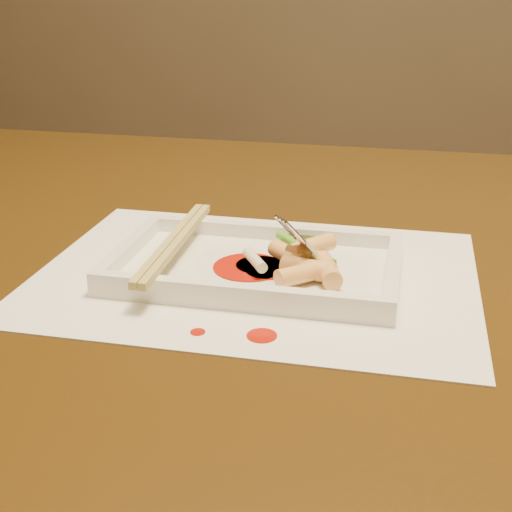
% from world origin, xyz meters
% --- Properties ---
extents(table, '(1.40, 0.90, 0.75)m').
position_xyz_m(table, '(0.00, 0.00, 0.65)').
color(table, black).
rests_on(table, ground).
extents(placemat, '(0.40, 0.30, 0.00)m').
position_xyz_m(placemat, '(-0.08, -0.07, 0.75)').
color(placemat, white).
rests_on(placemat, table).
extents(sauce_splatter_a, '(0.02, 0.02, 0.00)m').
position_xyz_m(sauce_splatter_a, '(-0.05, -0.19, 0.75)').
color(sauce_splatter_a, '#B11505').
rests_on(sauce_splatter_a, placemat).
extents(sauce_splatter_b, '(0.01, 0.01, 0.00)m').
position_xyz_m(sauce_splatter_b, '(-0.10, -0.19, 0.75)').
color(sauce_splatter_b, '#B11505').
rests_on(sauce_splatter_b, placemat).
extents(plate_base, '(0.26, 0.16, 0.01)m').
position_xyz_m(plate_base, '(-0.08, -0.07, 0.76)').
color(plate_base, white).
rests_on(plate_base, placemat).
extents(plate_rim_far, '(0.26, 0.01, 0.01)m').
position_xyz_m(plate_rim_far, '(-0.08, 0.00, 0.77)').
color(plate_rim_far, white).
rests_on(plate_rim_far, plate_base).
extents(plate_rim_near, '(0.26, 0.01, 0.01)m').
position_xyz_m(plate_rim_near, '(-0.08, -0.15, 0.77)').
color(plate_rim_near, white).
rests_on(plate_rim_near, plate_base).
extents(plate_rim_left, '(0.01, 0.14, 0.01)m').
position_xyz_m(plate_rim_left, '(-0.20, -0.07, 0.77)').
color(plate_rim_left, white).
rests_on(plate_rim_left, plate_base).
extents(plate_rim_right, '(0.01, 0.14, 0.01)m').
position_xyz_m(plate_rim_right, '(0.05, -0.07, 0.77)').
color(plate_rim_right, white).
rests_on(plate_rim_right, plate_base).
extents(veg_piece, '(0.04, 0.03, 0.01)m').
position_xyz_m(veg_piece, '(-0.04, -0.03, 0.77)').
color(veg_piece, black).
rests_on(veg_piece, plate_base).
extents(scallion_white, '(0.03, 0.04, 0.01)m').
position_xyz_m(scallion_white, '(-0.07, -0.09, 0.77)').
color(scallion_white, '#EAEACC').
rests_on(scallion_white, plate_base).
extents(scallion_green, '(0.07, 0.07, 0.01)m').
position_xyz_m(scallion_green, '(-0.03, -0.05, 0.77)').
color(scallion_green, '#449F19').
rests_on(scallion_green, plate_base).
extents(chopstick_a, '(0.01, 0.20, 0.01)m').
position_xyz_m(chopstick_a, '(-0.16, -0.07, 0.78)').
color(chopstick_a, tan).
rests_on(chopstick_a, plate_rim_near).
extents(chopstick_b, '(0.01, 0.20, 0.01)m').
position_xyz_m(chopstick_b, '(-0.15, -0.07, 0.78)').
color(chopstick_b, tan).
rests_on(chopstick_b, plate_rim_near).
extents(fork, '(0.09, 0.10, 0.14)m').
position_xyz_m(fork, '(-0.01, -0.05, 0.83)').
color(fork, silver).
rests_on(fork, plate_base).
extents(sauce_blob_0, '(0.07, 0.07, 0.00)m').
position_xyz_m(sauce_blob_0, '(-0.08, -0.08, 0.76)').
color(sauce_blob_0, '#B11505').
rests_on(sauce_blob_0, plate_base).
extents(sauce_blob_1, '(0.04, 0.04, 0.00)m').
position_xyz_m(sauce_blob_1, '(-0.06, -0.08, 0.76)').
color(sauce_blob_1, '#B11505').
rests_on(sauce_blob_1, plate_base).
extents(sauce_blob_2, '(0.04, 0.04, 0.00)m').
position_xyz_m(sauce_blob_2, '(-0.07, -0.07, 0.76)').
color(sauce_blob_2, '#B11505').
rests_on(sauce_blob_2, plate_base).
extents(rice_cake_0, '(0.04, 0.04, 0.02)m').
position_xyz_m(rice_cake_0, '(-0.05, -0.06, 0.77)').
color(rice_cake_0, '#FACA74').
rests_on(rice_cake_0, plate_base).
extents(rice_cake_1, '(0.03, 0.05, 0.02)m').
position_xyz_m(rice_cake_1, '(-0.01, -0.09, 0.77)').
color(rice_cake_1, '#FACA74').
rests_on(rice_cake_1, plate_base).
extents(rice_cake_2, '(0.04, 0.05, 0.02)m').
position_xyz_m(rice_cake_2, '(-0.03, -0.06, 0.78)').
color(rice_cake_2, '#FACA74').
rests_on(rice_cake_2, plate_base).
extents(rice_cake_3, '(0.05, 0.04, 0.02)m').
position_xyz_m(rice_cake_3, '(-0.03, -0.10, 0.77)').
color(rice_cake_3, '#FACA74').
rests_on(rice_cake_3, plate_base).
extents(rice_cake_4, '(0.05, 0.03, 0.02)m').
position_xyz_m(rice_cake_4, '(-0.02, -0.09, 0.77)').
color(rice_cake_4, '#FACA74').
rests_on(rice_cake_4, plate_base).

